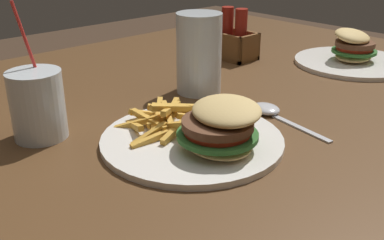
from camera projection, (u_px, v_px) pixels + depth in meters
name	position (u px, v px, depth m)	size (l,w,h in m)	color
dining_table	(250.00, 139.00, 0.89)	(1.23, 1.39, 0.72)	brown
meal_plate_near	(202.00, 132.00, 0.68)	(0.28, 0.28, 0.09)	white
beer_glass	(199.00, 55.00, 0.89)	(0.09, 0.09, 0.16)	silver
juice_glass	(38.00, 108.00, 0.70)	(0.08, 0.08, 0.21)	silver
spoon	(269.00, 110.00, 0.80)	(0.18, 0.06, 0.02)	silver
meal_plate_far	(354.00, 55.00, 1.09)	(0.28, 0.28, 0.09)	white
condiment_caddy	(233.00, 41.00, 1.14)	(0.12, 0.08, 0.13)	brown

